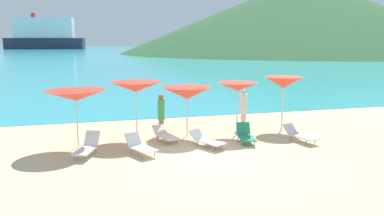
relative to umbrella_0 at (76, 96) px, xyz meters
The scene contains 17 objects.
ground_plane 9.21m from the umbrella_0, 60.28° to the left, with size 50.00×100.00×0.30m, color beige.
ocean_water 224.75m from the umbrella_0, 88.87° to the left, with size 650.00×440.00×0.02m, color #2DADBC.
headland_hill 142.56m from the umbrella_0, 55.80° to the left, with size 139.26×139.26×28.44m, color #2D5B33.
umbrella_0 is the anchor object (origin of this frame).
umbrella_1 2.47m from the umbrella_0, 19.66° to the left, with size 2.08×2.08×2.38m.
umbrella_2 4.50m from the umbrella_0, ahead, with size 2.14×2.14×2.12m.
umbrella_3 6.64m from the umbrella_0, ahead, with size 1.83×1.83×2.28m.
umbrella_4 9.06m from the umbrella_0, ahead, with size 1.86×1.86×2.43m.
lounge_chair_0 6.74m from the umbrella_0, ahead, with size 0.82×1.45×0.71m.
lounge_chair_1 3.80m from the umbrella_0, ahead, with size 0.92×1.59×0.56m.
lounge_chair_2 2.05m from the umbrella_0, 73.06° to the right, with size 1.02×1.55×0.77m.
lounge_chair_3 3.11m from the umbrella_0, 34.02° to the right, with size 1.09×1.48×0.70m.
lounge_chair_4 5.18m from the umbrella_0, 14.10° to the right, with size 1.18×1.62×0.58m.
lounge_chair_5 8.93m from the umbrella_0, ahead, with size 0.84×1.71×0.58m.
beachgoer_0 3.75m from the umbrella_0, 18.16° to the left, with size 0.30×0.30×1.78m.
beachgoer_1 7.69m from the umbrella_0, 12.35° to the left, with size 0.33×0.33×1.80m.
cruise_ship 252.28m from the umbrella_0, 96.47° to the left, with size 51.27×18.85×23.16m.
Camera 1 is at (-3.82, -12.05, 3.94)m, focal length 34.64 mm.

